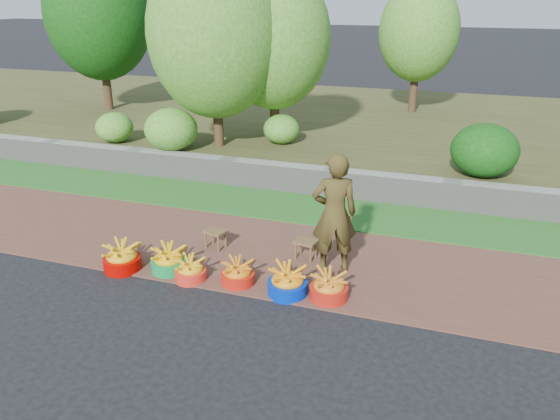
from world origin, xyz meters
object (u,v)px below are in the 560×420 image
(basin_d, at_px, (238,274))
(basin_f, at_px, (329,288))
(stool_right, at_px, (306,244))
(stool_left, at_px, (215,234))
(basin_a, at_px, (122,258))
(basin_c, at_px, (190,270))
(basin_b, at_px, (169,261))
(basin_e, at_px, (288,282))
(vendor_woman, at_px, (334,214))

(basin_d, height_order, basin_f, basin_f)
(stool_right, bearing_deg, stool_left, -175.99)
(basin_d, relative_size, stool_right, 1.30)
(basin_f, distance_m, stool_right, 1.18)
(stool_left, relative_size, stool_right, 1.06)
(stool_left, distance_m, stool_right, 1.44)
(basin_a, distance_m, stool_right, 2.69)
(basin_c, relative_size, basin_f, 0.87)
(basin_b, xyz_separation_m, stool_right, (1.75, 1.00, 0.08))
(stool_left, bearing_deg, basin_e, -32.78)
(stool_right, bearing_deg, basin_b, -150.27)
(basin_c, relative_size, basin_d, 0.95)
(stool_left, bearing_deg, basin_d, -50.36)
(basin_c, height_order, stool_left, basin_c)
(basin_d, relative_size, basin_f, 0.92)
(basin_c, distance_m, stool_right, 1.76)
(basin_d, distance_m, vendor_woman, 1.57)
(basin_c, bearing_deg, vendor_woman, 26.15)
(basin_a, distance_m, basin_c, 1.08)
(basin_a, height_order, basin_c, basin_a)
(stool_left, bearing_deg, stool_right, 4.01)
(basin_b, height_order, stool_left, basin_b)
(basin_b, distance_m, vendor_woman, 2.46)
(basin_a, distance_m, basin_d, 1.76)
(basin_d, bearing_deg, basin_e, -3.52)
(basin_f, bearing_deg, stool_right, 121.11)
(stool_left, relative_size, vendor_woman, 0.22)
(basin_c, relative_size, basin_e, 0.82)
(basin_c, distance_m, basin_f, 1.96)
(basin_a, relative_size, basin_c, 1.23)
(basin_a, xyz_separation_m, stool_left, (0.99, 1.06, 0.07))
(basin_d, xyz_separation_m, stool_left, (-0.76, 0.92, 0.10))
(basin_d, relative_size, basin_e, 0.87)
(basin_f, xyz_separation_m, vendor_woman, (-0.14, 0.77, 0.72))
(basin_d, relative_size, stool_left, 1.23)
(basin_d, bearing_deg, stool_right, 56.40)
(basin_f, bearing_deg, vendor_woman, 100.04)
(basin_a, bearing_deg, stool_left, 46.97)
(basin_a, distance_m, basin_b, 0.69)
(basin_e, bearing_deg, basin_b, 178.03)
(vendor_woman, bearing_deg, basin_c, 4.16)
(basin_b, height_order, basin_e, basin_e)
(basin_b, distance_m, basin_d, 1.08)
(basin_f, relative_size, stool_left, 1.34)
(basin_c, bearing_deg, basin_d, 9.30)
(basin_a, relative_size, basin_d, 1.16)
(stool_right, bearing_deg, vendor_woman, -26.63)
(basin_e, height_order, stool_right, basin_e)
(basin_b, bearing_deg, basin_d, -0.91)
(basin_d, xyz_separation_m, stool_right, (0.68, 1.02, 0.09))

